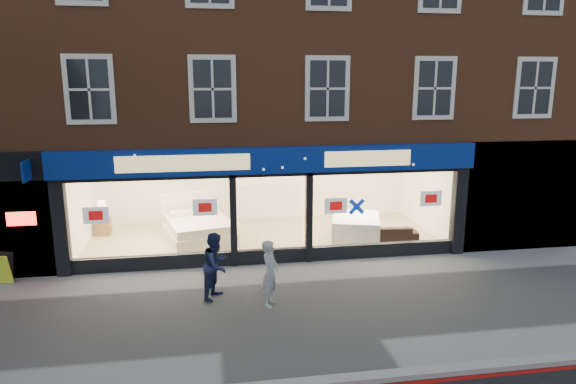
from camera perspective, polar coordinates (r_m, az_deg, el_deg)
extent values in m
plane|color=gray|center=(11.77, 0.17, -13.03)|extent=(120.00, 120.00, 0.00)
cube|color=gray|center=(9.25, 3.28, -20.38)|extent=(60.00, 0.25, 0.12)
cube|color=tan|center=(16.60, -2.78, -5.07)|extent=(11.00, 4.50, 0.10)
cube|color=brown|center=(17.62, -3.69, 17.68)|extent=(19.00, 8.00, 6.70)
cube|color=navy|center=(13.63, -1.79, 3.57)|extent=(11.40, 0.28, 0.70)
cube|color=black|center=(14.51, -1.82, -7.09)|extent=(11.00, 0.18, 0.40)
cube|color=black|center=(14.54, -23.92, -3.62)|extent=(0.35, 0.30, 2.60)
cube|color=black|center=(15.79, 18.39, -1.93)|extent=(0.35, 0.30, 2.60)
cube|color=white|center=(14.03, -15.10, -2.87)|extent=(4.20, 0.02, 2.10)
cube|color=white|center=(14.81, 10.76, -1.84)|extent=(4.20, 0.02, 2.10)
cube|color=white|center=(14.38, -1.93, -3.30)|extent=(1.80, 0.02, 2.10)
cube|color=silver|center=(18.44, -3.61, 0.74)|extent=(11.00, 0.20, 2.60)
cube|color=#FFEAC6|center=(16.00, -2.88, 3.65)|extent=(11.00, 4.50, 0.12)
cube|color=#FF140C|center=(14.63, -27.52, -2.65)|extent=(0.70, 0.04, 0.35)
cube|color=black|center=(16.84, 24.29, -0.30)|extent=(4.00, 0.40, 3.30)
cube|color=silver|center=(16.30, -9.76, -4.68)|extent=(2.35, 2.59, 0.39)
cube|color=silver|center=(16.21, -9.80, -3.57)|extent=(2.25, 2.48, 0.28)
cube|color=silver|center=(17.27, -10.72, -2.13)|extent=(1.94, 0.59, 1.32)
cube|color=silver|center=(16.82, -11.82, -2.34)|extent=(0.78, 0.51, 0.13)
cube|color=silver|center=(16.99, -9.10, -2.07)|extent=(0.78, 0.51, 0.13)
cube|color=brown|center=(17.71, -19.84, -3.59)|extent=(0.46, 0.46, 0.55)
cube|color=white|center=(16.44, 7.49, -4.72)|extent=(1.89, 2.15, 0.24)
cube|color=white|center=(16.37, 7.52, -3.92)|extent=(1.89, 2.15, 0.24)
cube|color=white|center=(16.31, 7.54, -3.12)|extent=(1.89, 2.15, 0.24)
imported|color=black|center=(16.17, 10.89, -4.59)|extent=(1.92, 0.93, 0.54)
cube|color=#DCEE2A|center=(14.91, -29.18, -7.41)|extent=(0.58, 0.45, 0.79)
imported|color=#A1A4A9|center=(11.73, -2.01, -9.01)|extent=(0.57, 0.67, 1.54)
imported|color=#182045|center=(12.25, -8.01, -8.08)|extent=(0.90, 0.96, 1.58)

